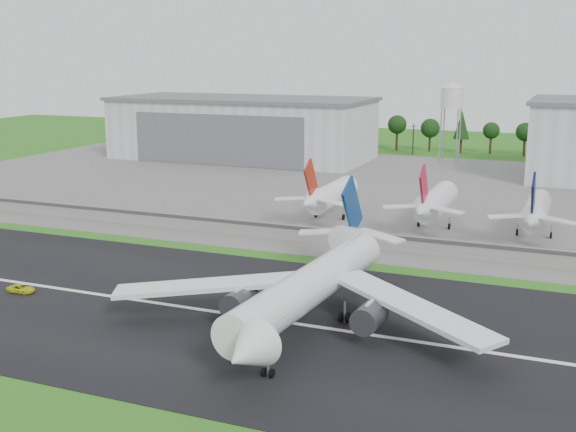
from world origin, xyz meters
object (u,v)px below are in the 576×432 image
at_px(parked_jet_red_b, 434,203).
at_px(parked_jet_navy, 535,212).
at_px(main_airliner, 309,295).
at_px(parked_jet_red_a, 328,195).
at_px(ground_vehicle, 21,289).

distance_m(parked_jet_red_b, parked_jet_navy, 21.78).
height_order(main_airliner, parked_jet_red_b, main_airliner).
height_order(main_airliner, parked_jet_red_a, main_airliner).
bearing_deg(ground_vehicle, main_airliner, -89.18).
bearing_deg(parked_jet_navy, ground_vehicle, -137.24).
height_order(main_airliner, ground_vehicle, main_airliner).
relative_size(main_airliner, parked_jet_red_b, 1.89).
height_order(ground_vehicle, parked_jet_red_b, parked_jet_red_b).
xyz_separation_m(parked_jet_red_a, parked_jet_red_b, (25.16, 0.02, 0.14)).
bearing_deg(main_airliner, parked_jet_red_a, -68.92).
distance_m(parked_jet_red_a, parked_jet_navy, 46.94).
bearing_deg(parked_jet_navy, main_airliner, -111.59).
height_order(parked_jet_red_a, parked_jet_red_b, parked_jet_red_b).
bearing_deg(parked_jet_red_b, parked_jet_red_a, -179.95).
relative_size(parked_jet_red_b, parked_jet_navy, 1.00).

